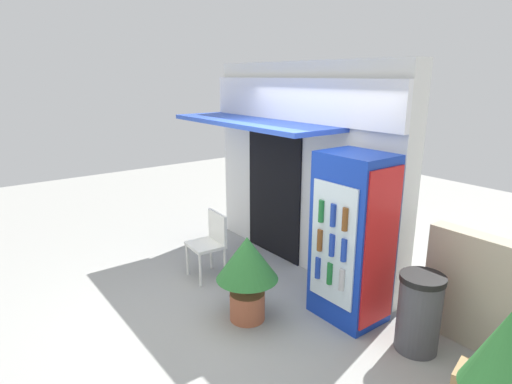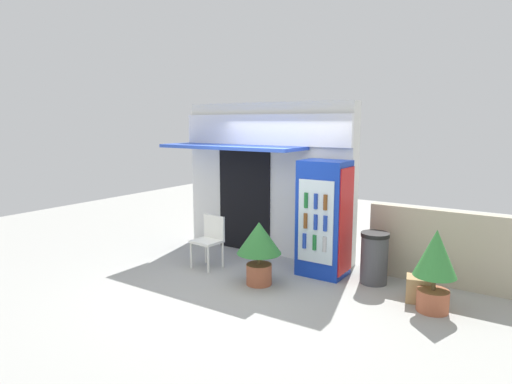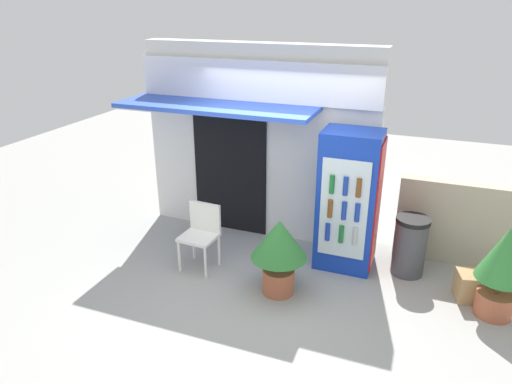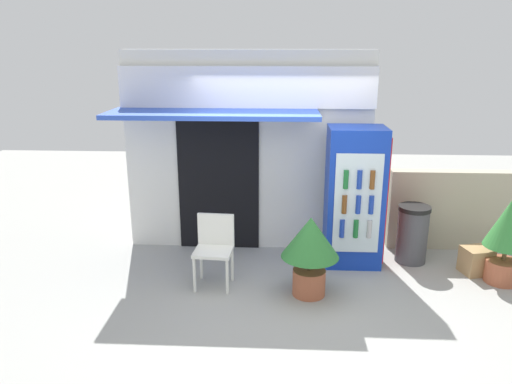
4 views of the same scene
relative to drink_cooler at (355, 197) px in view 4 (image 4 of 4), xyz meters
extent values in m
plane|color=#A3A39E|center=(-0.94, -0.92, -0.94)|extent=(16.00, 16.00, 0.00)
cube|color=silver|center=(-1.46, 0.60, 0.47)|extent=(3.47, 0.30, 2.82)
cube|color=white|center=(-1.46, 0.41, 1.40)|extent=(3.47, 0.08, 0.55)
cube|color=blue|center=(-1.88, 0.02, 1.09)|extent=(2.74, 0.86, 0.06)
cube|color=black|center=(-1.88, 0.44, 0.05)|extent=(1.16, 0.03, 1.98)
cube|color=#1438B2|center=(-0.01, 0.01, 0.00)|extent=(0.74, 0.58, 1.88)
cube|color=silver|center=(-0.01, -0.29, 0.00)|extent=(0.59, 0.02, 1.31)
cube|color=red|center=(0.37, 0.01, 0.00)|extent=(0.02, 0.52, 1.69)
cylinder|color=#1938A5|center=(-0.19, -0.31, -0.33)|extent=(0.06, 0.06, 0.24)
cylinder|color=#196B2D|center=(-0.01, -0.31, -0.33)|extent=(0.06, 0.06, 0.24)
cylinder|color=#B2B2B7|center=(0.16, -0.31, -0.33)|extent=(0.06, 0.06, 0.24)
cylinder|color=brown|center=(-0.17, -0.31, 0.00)|extent=(0.06, 0.06, 0.24)
cylinder|color=#1938A5|center=(0.00, -0.31, 0.00)|extent=(0.06, 0.06, 0.24)
cylinder|color=#1938A5|center=(0.16, -0.31, 0.00)|extent=(0.06, 0.06, 0.24)
cylinder|color=#196B2D|center=(-0.17, -0.31, 0.33)|extent=(0.06, 0.06, 0.24)
cylinder|color=#1938A5|center=(0.00, -0.31, 0.33)|extent=(0.06, 0.06, 0.24)
cylinder|color=brown|center=(0.16, -0.31, 0.33)|extent=(0.06, 0.06, 0.24)
cylinder|color=white|center=(-2.01, -0.96, -0.72)|extent=(0.04, 0.04, 0.44)
cylinder|color=white|center=(-1.61, -0.99, -0.72)|extent=(0.04, 0.04, 0.44)
cylinder|color=white|center=(-1.99, -0.60, -0.72)|extent=(0.04, 0.04, 0.44)
cylinder|color=white|center=(-1.58, -0.63, -0.72)|extent=(0.04, 0.04, 0.44)
cube|color=white|center=(-1.80, -0.79, -0.47)|extent=(0.48, 0.45, 0.04)
cube|color=white|center=(-1.78, -0.61, -0.25)|extent=(0.46, 0.07, 0.40)
cylinder|color=#AD5B3D|center=(-0.63, -0.95, -0.78)|extent=(0.39, 0.39, 0.32)
cylinder|color=brown|center=(-0.63, -0.95, -0.53)|extent=(0.05, 0.05, 0.17)
cone|color=#2D7533|center=(-0.63, -0.95, -0.20)|extent=(0.68, 0.68, 0.49)
cylinder|color=#AD5B3D|center=(1.81, -0.50, -0.79)|extent=(0.41, 0.41, 0.29)
cylinder|color=brown|center=(1.81, -0.50, -0.55)|extent=(0.05, 0.05, 0.19)
cone|color=#388C3D|center=(1.81, -0.50, -0.14)|extent=(0.55, 0.55, 0.62)
cylinder|color=#47474C|center=(0.82, 0.07, -0.57)|extent=(0.41, 0.41, 0.74)
cylinder|color=black|center=(0.82, 0.07, -0.17)|extent=(0.43, 0.43, 0.06)
cube|color=#B7AD93|center=(1.92, 0.61, -0.36)|extent=(2.65, 0.21, 1.16)
cube|color=tan|center=(1.58, -0.26, -0.76)|extent=(0.41, 0.38, 0.35)
camera|label=1|loc=(2.80, -3.42, 1.71)|focal=29.80mm
camera|label=2|loc=(2.88, -6.35, 1.54)|focal=30.71mm
camera|label=3|loc=(0.85, -5.63, 2.42)|focal=32.80mm
camera|label=4|loc=(-1.00, -6.25, 1.94)|focal=34.26mm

